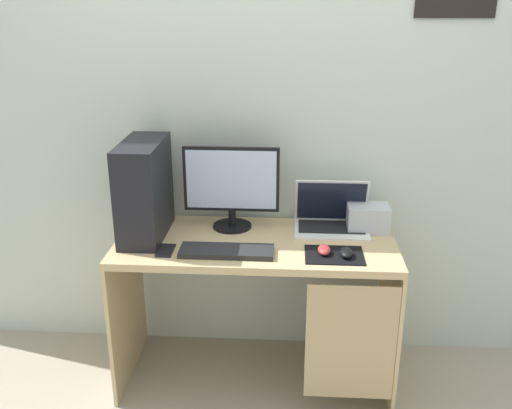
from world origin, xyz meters
TOP-DOWN VIEW (x-y plane):
  - ground_plane at (0.00, 0.00)m, footprint 8.00×8.00m
  - wall_back at (0.00, 0.33)m, footprint 4.00×0.05m
  - desk at (0.02, -0.01)m, footprint 1.31×0.59m
  - pc_tower at (-0.53, 0.03)m, footprint 0.19×0.42m
  - monitor at (-0.13, 0.15)m, footprint 0.46×0.19m
  - laptop at (0.36, 0.17)m, footprint 0.36×0.25m
  - projector at (0.54, 0.16)m, footprint 0.20×0.14m
  - keyboard at (-0.12, -0.15)m, footprint 0.42×0.14m
  - mousepad at (0.36, -0.14)m, footprint 0.26×0.20m
  - mouse_left at (0.31, -0.13)m, footprint 0.06×0.10m
  - mouse_right at (0.41, -0.16)m, footprint 0.06×0.10m
  - cell_phone at (-0.40, -0.15)m, footprint 0.07×0.13m

SIDE VIEW (x-z plane):
  - ground_plane at x=0.00m, z-range 0.00..0.00m
  - desk at x=0.02m, z-range 0.22..0.97m
  - mousepad at x=0.36m, z-range 0.75..0.76m
  - cell_phone at x=-0.40m, z-range 0.75..0.76m
  - keyboard at x=-0.12m, z-range 0.75..0.78m
  - mouse_left at x=0.31m, z-range 0.76..0.79m
  - mouse_right at x=0.41m, z-range 0.76..0.79m
  - laptop at x=0.36m, z-range 0.68..0.93m
  - projector at x=0.54m, z-range 0.75..0.88m
  - monitor at x=-0.13m, z-range 0.76..1.18m
  - pc_tower at x=-0.53m, z-range 0.75..1.21m
  - wall_back at x=0.00m, z-range 0.00..2.60m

